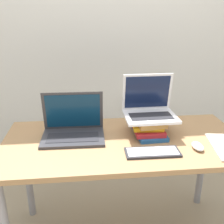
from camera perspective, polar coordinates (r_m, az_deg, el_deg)
name	(u,v)px	position (r m, az deg, el deg)	size (l,w,h in m)	color
wall_back	(109,25)	(2.36, -0.73, 18.44)	(8.00, 0.05, 2.70)	silver
desk	(124,153)	(1.61, 2.58, -8.85)	(1.43, 0.68, 0.74)	#9E754C
laptop_left	(73,128)	(1.60, -8.46, -3.53)	(0.37, 0.26, 0.26)	#333338
book_stack	(148,126)	(1.63, 7.80, -3.10)	(0.20, 0.29, 0.11)	#235693
laptop_on_books	(149,108)	(1.62, 8.11, 0.84)	(0.32, 0.25, 0.25)	silver
wireless_keyboard	(153,152)	(1.44, 8.81, -8.65)	(0.30, 0.12, 0.01)	#28282D
mouse	(198,146)	(1.54, 18.14, -7.10)	(0.06, 0.10, 0.03)	white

